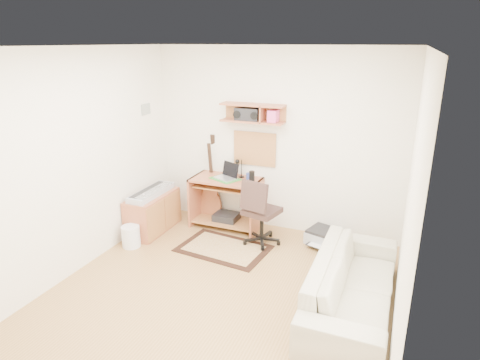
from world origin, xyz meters
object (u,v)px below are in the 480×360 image
at_px(task_chair, 262,211).
at_px(cabinet, 153,213).
at_px(sofa, 353,276).
at_px(desk, 226,203).
at_px(printer, 326,238).

bearing_deg(task_chair, cabinet, -159.64).
bearing_deg(sofa, cabinet, 73.97).
distance_m(task_chair, sofa, 1.72).
bearing_deg(task_chair, desk, 167.17).
distance_m(desk, sofa, 2.45).
height_order(desk, task_chair, task_chair).
xyz_separation_m(desk, task_chair, (0.67, -0.33, 0.10)).
bearing_deg(sofa, desk, 55.68).
bearing_deg(sofa, task_chair, 52.01).
relative_size(desk, printer, 2.02).
bearing_deg(desk, cabinet, -150.35).
relative_size(printer, sofa, 0.25).
bearing_deg(desk, sofa, -34.32).
height_order(task_chair, sofa, task_chair).
distance_m(cabinet, sofa, 3.08).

